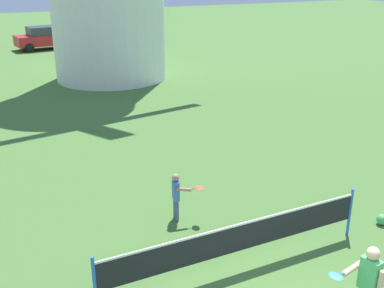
{
  "coord_description": "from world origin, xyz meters",
  "views": [
    {
      "loc": [
        -4.19,
        -4.03,
        5.42
      ],
      "look_at": [
        -0.11,
        4.3,
        1.88
      ],
      "focal_mm": 43.51,
      "sensor_mm": 36.0,
      "label": 1
    }
  ],
  "objects_px": {
    "tennis_net": "(239,238)",
    "player_far": "(177,194)",
    "player_near": "(368,281)",
    "parked_car_blue": "(133,33)",
    "stray_ball": "(382,220)",
    "parked_car_red": "(45,37)"
  },
  "relations": [
    {
      "from": "player_near",
      "to": "player_far",
      "type": "xyz_separation_m",
      "value": [
        -1.32,
        4.34,
        -0.16
      ]
    },
    {
      "from": "stray_ball",
      "to": "tennis_net",
      "type": "bearing_deg",
      "value": 179.78
    },
    {
      "from": "player_near",
      "to": "parked_car_blue",
      "type": "xyz_separation_m",
      "value": [
        6.4,
        29.42,
        0.01
      ]
    },
    {
      "from": "player_far",
      "to": "stray_ball",
      "type": "bearing_deg",
      "value": -29.1
    },
    {
      "from": "tennis_net",
      "to": "parked_car_red",
      "type": "height_order",
      "value": "parked_car_red"
    },
    {
      "from": "tennis_net",
      "to": "player_near",
      "type": "height_order",
      "value": "player_near"
    },
    {
      "from": "parked_car_blue",
      "to": "player_near",
      "type": "bearing_deg",
      "value": -102.28
    },
    {
      "from": "tennis_net",
      "to": "player_far",
      "type": "bearing_deg",
      "value": 96.78
    },
    {
      "from": "parked_car_red",
      "to": "parked_car_blue",
      "type": "xyz_separation_m",
      "value": [
        6.26,
        -0.46,
        0.0
      ]
    },
    {
      "from": "player_far",
      "to": "stray_ball",
      "type": "relative_size",
      "value": 4.58
    },
    {
      "from": "tennis_net",
      "to": "parked_car_blue",
      "type": "height_order",
      "value": "parked_car_blue"
    },
    {
      "from": "player_far",
      "to": "parked_car_blue",
      "type": "xyz_separation_m",
      "value": [
        7.73,
        25.08,
        0.17
      ]
    },
    {
      "from": "stray_ball",
      "to": "player_near",
      "type": "bearing_deg",
      "value": -142.1
    },
    {
      "from": "tennis_net",
      "to": "parked_car_blue",
      "type": "distance_m",
      "value": 28.31
    },
    {
      "from": "tennis_net",
      "to": "parked_car_blue",
      "type": "relative_size",
      "value": 1.32
    },
    {
      "from": "parked_car_red",
      "to": "parked_car_blue",
      "type": "relative_size",
      "value": 0.99
    },
    {
      "from": "stray_ball",
      "to": "parked_car_blue",
      "type": "height_order",
      "value": "parked_car_blue"
    },
    {
      "from": "tennis_net",
      "to": "parked_car_red",
      "type": "bearing_deg",
      "value": 87.52
    },
    {
      "from": "player_near",
      "to": "player_far",
      "type": "distance_m",
      "value": 4.54
    },
    {
      "from": "player_near",
      "to": "parked_car_blue",
      "type": "distance_m",
      "value": 30.11
    },
    {
      "from": "tennis_net",
      "to": "parked_car_blue",
      "type": "bearing_deg",
      "value": 74.71
    },
    {
      "from": "tennis_net",
      "to": "stray_ball",
      "type": "bearing_deg",
      "value": -0.22
    }
  ]
}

